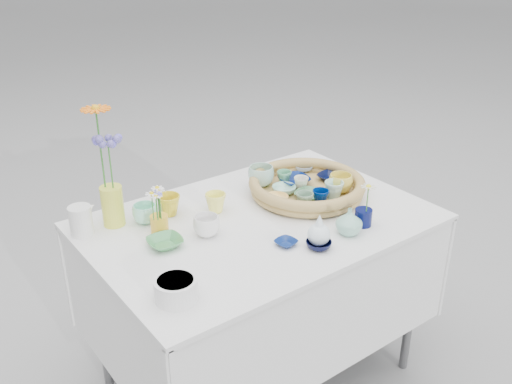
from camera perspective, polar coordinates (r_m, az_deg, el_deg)
ground at (r=2.59m, az=0.28°, el=-17.78°), size 80.00×80.00×0.00m
display_table at (r=2.59m, az=0.28°, el=-17.78°), size 1.26×0.86×0.77m
wicker_tray at (r=2.32m, az=5.11°, el=0.55°), size 0.47×0.47×0.08m
tray_ceramic_0 at (r=2.38m, az=3.83°, el=1.15°), size 0.14×0.14×0.03m
tray_ceramic_1 at (r=2.44m, az=7.41°, el=1.49°), size 0.12×0.12×0.02m
tray_ceramic_2 at (r=2.33m, az=8.46°, el=0.88°), size 0.11×0.11×0.08m
tray_ceramic_3 at (r=2.27m, az=5.37°, el=-0.32°), size 0.14×0.14×0.03m
tray_ceramic_4 at (r=2.18m, az=4.88°, el=-0.85°), size 0.09×0.09×0.06m
tray_ceramic_5 at (r=2.30m, az=2.83°, el=0.24°), size 0.10×0.10×0.03m
tray_ceramic_6 at (r=2.36m, az=0.51°, el=1.61°), size 0.13×0.13×0.08m
tray_ceramic_7 at (r=2.33m, az=4.53°, el=0.84°), size 0.08×0.08×0.06m
tray_ceramic_8 at (r=2.52m, az=4.80°, el=2.45°), size 0.09×0.09×0.03m
tray_ceramic_9 at (r=2.22m, az=6.47°, el=-0.52°), size 0.07×0.07×0.06m
tray_ceramic_10 at (r=2.22m, az=2.07°, el=-0.74°), size 0.11×0.11×0.03m
tray_ceramic_11 at (r=2.27m, az=7.80°, el=0.19°), size 0.09×0.09×0.07m
tray_ceramic_12 at (r=2.38m, az=2.84°, el=1.44°), size 0.07×0.07×0.06m
loose_ceramic_0 at (r=2.18m, az=-8.70°, el=-1.30°), size 0.11×0.11×0.08m
loose_ceramic_1 at (r=2.19m, az=-4.05°, el=-1.06°), size 0.11×0.11×0.08m
loose_ceramic_2 at (r=1.99m, az=-9.08°, el=-5.02°), size 0.13×0.13×0.03m
loose_ceramic_3 at (r=2.03m, az=-4.97°, el=-3.40°), size 0.12×0.12×0.07m
loose_ceramic_4 at (r=1.98m, az=3.02°, el=-5.10°), size 0.08×0.08×0.02m
loose_ceramic_5 at (r=2.14m, az=-11.05°, el=-2.14°), size 0.10×0.10×0.07m
loose_ceramic_6 at (r=1.97m, az=6.28°, el=-5.25°), size 0.09×0.09×0.03m
fluted_bowl at (r=1.72m, az=-8.02°, el=-9.62°), size 0.17×0.17×0.07m
bud_vase_paleblue at (r=1.96m, az=6.32°, el=-3.72°), size 0.10×0.10×0.12m
bud_vase_seafoam at (r=2.05m, az=9.30°, el=-2.91°), size 0.11×0.11×0.10m
bud_vase_cobalt at (r=2.12m, az=10.68°, el=-2.50°), size 0.08×0.08×0.06m
single_daisy at (r=2.08m, az=11.08°, el=-0.70°), size 0.08×0.08×0.12m
tall_vase_yellow at (r=2.14m, az=-14.14°, el=-1.35°), size 0.09×0.09×0.15m
gerbera at (r=2.06m, az=-15.28°, el=4.15°), size 0.14×0.14×0.31m
hydrangea at (r=2.06m, az=-14.35°, el=2.63°), size 0.07×0.07×0.25m
white_pitcher at (r=2.11m, az=-17.11°, el=-2.76°), size 0.13×0.10×0.11m
daisy_cup at (r=2.07m, az=-9.63°, el=-3.20°), size 0.08×0.08×0.07m
daisy_posy at (r=2.01m, az=-10.03°, el=-0.90°), size 0.08×0.08×0.13m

